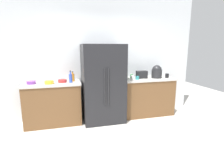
# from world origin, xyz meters

# --- Properties ---
(ground_plane) EXTENTS (10.01, 10.01, 0.00)m
(ground_plane) POSITION_xyz_m (0.00, 0.00, 0.00)
(ground_plane) COLOR beige
(kitchen_back_panel) EXTENTS (5.00, 0.10, 2.99)m
(kitchen_back_panel) POSITION_xyz_m (0.00, 1.67, 1.49)
(kitchen_back_panel) COLOR silver
(kitchen_back_panel) RESTS_ON ground_plane
(counter_left) EXTENTS (1.21, 0.60, 0.94)m
(counter_left) POSITION_xyz_m (-1.09, 1.32, 0.47)
(counter_left) COLOR brown
(counter_left) RESTS_ON ground_plane
(counter_right) EXTENTS (1.30, 0.60, 0.94)m
(counter_right) POSITION_xyz_m (1.18, 1.32, 0.47)
(counter_right) COLOR brown
(counter_right) RESTS_ON ground_plane
(refrigerator) EXTENTS (0.92, 0.74, 1.76)m
(refrigerator) POSITION_xyz_m (0.02, 1.24, 0.88)
(refrigerator) COLOR black
(refrigerator) RESTS_ON ground_plane
(toaster) EXTENTS (0.26, 0.14, 0.18)m
(toaster) POSITION_xyz_m (1.03, 1.37, 1.03)
(toaster) COLOR black
(toaster) RESTS_ON counter_right
(rice_cooker) EXTENTS (0.26, 0.26, 0.32)m
(rice_cooker) POSITION_xyz_m (1.41, 1.31, 1.09)
(rice_cooker) COLOR #262628
(rice_cooker) RESTS_ON counter_right
(bottle_a) EXTENTS (0.07, 0.07, 0.26)m
(bottle_a) POSITION_xyz_m (-0.69, 1.26, 1.04)
(bottle_a) COLOR blue
(bottle_a) RESTS_ON counter_left
(bottle_b) EXTENTS (0.08, 0.08, 0.22)m
(bottle_b) POSITION_xyz_m (-0.64, 1.43, 1.02)
(bottle_b) COLOR orange
(bottle_b) RESTS_ON counter_left
(cup_a) EXTENTS (0.08, 0.08, 0.09)m
(cup_a) POSITION_xyz_m (0.75, 1.27, 0.98)
(cup_a) COLOR white
(cup_a) RESTS_ON counter_right
(cup_b) EXTENTS (0.09, 0.09, 0.08)m
(cup_b) POSITION_xyz_m (0.86, 1.23, 0.97)
(cup_b) COLOR teal
(cup_b) RESTS_ON counter_right
(cup_c) EXTENTS (0.09, 0.09, 0.11)m
(cup_c) POSITION_xyz_m (1.67, 1.26, 0.99)
(cup_c) COLOR black
(cup_c) RESTS_ON counter_right
(cup_d) EXTENTS (0.07, 0.07, 0.10)m
(cup_d) POSITION_xyz_m (0.79, 1.42, 0.99)
(cup_d) COLOR green
(cup_d) RESTS_ON counter_right
(bowl_a) EXTENTS (0.19, 0.19, 0.06)m
(bowl_a) POSITION_xyz_m (-1.50, 1.32, 0.97)
(bowl_a) COLOR purple
(bowl_a) RESTS_ON counter_left
(bowl_b) EXTENTS (0.18, 0.18, 0.06)m
(bowl_b) POSITION_xyz_m (-0.87, 1.33, 0.97)
(bowl_b) COLOR red
(bowl_b) RESTS_ON counter_left
(bowl_c) EXTENTS (0.19, 0.19, 0.07)m
(bowl_c) POSITION_xyz_m (-1.13, 1.23, 0.97)
(bowl_c) COLOR yellow
(bowl_c) RESTS_ON counter_left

